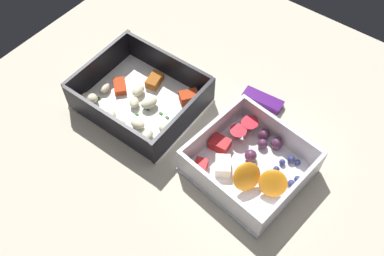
% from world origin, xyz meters
% --- Properties ---
extents(table_surface, '(0.80, 0.80, 0.02)m').
position_xyz_m(table_surface, '(0.00, 0.00, 0.01)').
color(table_surface, beige).
rests_on(table_surface, ground).
extents(pasta_container, '(0.20, 0.17, 0.06)m').
position_xyz_m(pasta_container, '(-0.12, -0.00, 0.04)').
color(pasta_container, white).
rests_on(pasta_container, table_surface).
extents(fruit_bowl, '(0.18, 0.17, 0.05)m').
position_xyz_m(fruit_bowl, '(0.10, 0.00, 0.04)').
color(fruit_bowl, white).
rests_on(fruit_bowl, table_surface).
extents(candy_bar, '(0.07, 0.03, 0.01)m').
position_xyz_m(candy_bar, '(0.05, 0.13, 0.03)').
color(candy_bar, '#51197A').
rests_on(candy_bar, table_surface).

